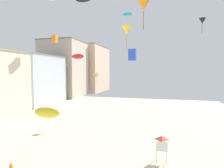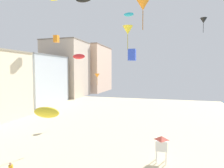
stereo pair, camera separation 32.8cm
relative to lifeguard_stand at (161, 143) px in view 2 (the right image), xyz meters
The scene contains 13 objects.
boardwalk_hotel_mid 43.18m from the lifeguard_stand, 142.12° to the left, with size 11.05×15.86×13.19m.
boardwalk_hotel_far 55.02m from the lifeguard_stand, 128.48° to the left, with size 13.30×13.81×19.55m.
boardwalk_hotel_distant 71.08m from the lifeguard_stand, 118.67° to the left, with size 17.38×21.22×20.05m.
lifeguard_stand is the anchor object (origin of this frame).
kite_cyan_parafoil 27.19m from the lifeguard_stand, 109.81° to the left, with size 1.98×0.55×0.77m.
kite_orange_delta 19.73m from the lifeguard_stand, 129.33° to the left, with size 0.95×0.95×2.16m.
kite_yellow_parafoil 11.31m from the lifeguard_stand, 159.66° to the right, with size 2.61×0.72×1.01m.
kite_black_delta 18.92m from the lifeguard_stand, 64.65° to the left, with size 0.92×0.92×2.10m.
kite_orange_box 31.90m from the lifeguard_stand, 141.33° to the left, with size 0.95×0.95×1.50m.
kite_red_parafoil 21.34m from the lifeguard_stand, 139.64° to the left, with size 2.30×0.64×0.90m.
kite_blue_box 9.20m from the lifeguard_stand, 169.06° to the left, with size 0.74×0.74×1.16m.
kite_orange_delta_2 13.20m from the lifeguard_stand, 156.55° to the right, with size 1.21×1.21×2.75m.
kite_yellow_delta 20.15m from the lifeguard_stand, 114.07° to the left, with size 1.73×1.73×3.92m.
Camera 2 is at (8.73, -2.22, 8.80)m, focal length 30.60 mm.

